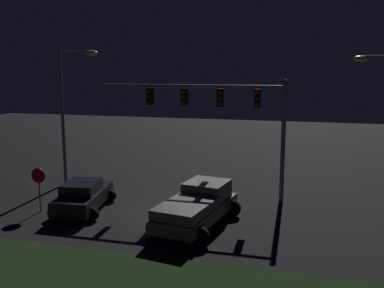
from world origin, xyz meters
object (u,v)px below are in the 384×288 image
(traffic_signal_gantry, at_px, (221,106))
(street_lamp_left, at_px, (69,101))
(stop_sign, at_px, (39,181))
(pickup_truck, at_px, (198,204))
(car_sedan, at_px, (83,196))

(traffic_signal_gantry, height_order, street_lamp_left, street_lamp_left)
(traffic_signal_gantry, xyz_separation_m, street_lamp_left, (-9.25, 0.21, 0.12))
(street_lamp_left, xyz_separation_m, stop_sign, (1.12, -5.08, -3.59))
(traffic_signal_gantry, height_order, stop_sign, traffic_signal_gantry)
(street_lamp_left, distance_m, stop_sign, 6.32)
(pickup_truck, distance_m, stop_sign, 8.08)
(street_lamp_left, bearing_deg, car_sedan, -54.36)
(traffic_signal_gantry, bearing_deg, street_lamp_left, 178.73)
(pickup_truck, height_order, stop_sign, stop_sign)
(car_sedan, relative_size, street_lamp_left, 0.57)
(stop_sign, bearing_deg, pickup_truck, 1.35)
(car_sedan, bearing_deg, traffic_signal_gantry, -65.62)
(pickup_truck, bearing_deg, street_lamp_left, 71.98)
(car_sedan, distance_m, street_lamp_left, 6.90)
(car_sedan, bearing_deg, pickup_truck, -104.72)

